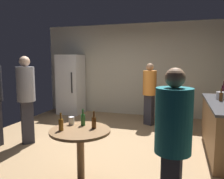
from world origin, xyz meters
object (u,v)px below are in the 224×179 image
object	(u,v)px
foreground_table	(80,137)
plastic_cup_white	(71,121)
kettle	(221,95)
beer_bottle_brown	(94,122)
person_in_gray_shirt	(26,93)
person_in_orange_shirt	(150,89)
wine_bottle_on_counter	(223,90)
person_in_teal_shirt	(173,138)
refrigerator	(71,84)
beer_bottle_green	(83,119)
beer_bottle_amber	(61,124)
beer_bottle_on_counter	(221,96)

from	to	relation	value
foreground_table	plastic_cup_white	size ratio (longest dim) A/B	7.27
kettle	foreground_table	world-z (taller)	kettle
beer_bottle_brown	plastic_cup_white	size ratio (longest dim) A/B	2.09
person_in_gray_shirt	person_in_orange_shirt	bearing A→B (deg)	86.36
wine_bottle_on_counter	plastic_cup_white	xyz separation A→B (m)	(-2.29, -2.30, -0.23)
person_in_teal_shirt	wine_bottle_on_counter	bearing A→B (deg)	-99.88
refrigerator	beer_bottle_green	xyz separation A→B (m)	(1.97, -3.39, -0.08)
person_in_orange_shirt	person_in_gray_shirt	world-z (taller)	person_in_gray_shirt
kettle	person_in_gray_shirt	distance (m)	3.74
beer_bottle_brown	person_in_teal_shirt	bearing A→B (deg)	-30.05
beer_bottle_green	foreground_table	bearing A→B (deg)	-77.49
refrigerator	beer_bottle_amber	size ratio (longest dim) A/B	7.83
foreground_table	beer_bottle_green	xyz separation A→B (m)	(-0.04, 0.18, 0.19)
beer_bottle_amber	person_in_gray_shirt	xyz separation A→B (m)	(-1.41, 1.13, 0.19)
beer_bottle_green	plastic_cup_white	world-z (taller)	beer_bottle_green
beer_bottle_on_counter	refrigerator	bearing A→B (deg)	156.14
beer_bottle_on_counter	person_in_orange_shirt	xyz separation A→B (m)	(-1.46, 1.20, -0.07)
refrigerator	wine_bottle_on_counter	size ratio (longest dim) A/B	5.81
beer_bottle_amber	person_in_teal_shirt	bearing A→B (deg)	-15.29
wine_bottle_on_counter	person_in_gray_shirt	xyz separation A→B (m)	(-3.71, -1.45, -0.01)
beer_bottle_brown	person_in_gray_shirt	bearing A→B (deg)	152.80
person_in_gray_shirt	beer_bottle_amber	bearing A→B (deg)	4.06
person_in_teal_shirt	person_in_orange_shirt	size ratio (longest dim) A/B	1.00
wine_bottle_on_counter	beer_bottle_amber	xyz separation A→B (m)	(-2.30, -2.58, -0.20)
refrigerator	beer_bottle_brown	distance (m)	4.09
refrigerator	beer_bottle_green	distance (m)	3.92
wine_bottle_on_counter	person_in_teal_shirt	size ratio (longest dim) A/B	0.20
refrigerator	wine_bottle_on_counter	distance (m)	4.24
beer_bottle_on_counter	plastic_cup_white	bearing A→B (deg)	-142.44
kettle	person_in_gray_shirt	size ratio (longest dim) A/B	0.14
beer_bottle_on_counter	person_in_orange_shirt	bearing A→B (deg)	140.44
foreground_table	person_in_teal_shirt	bearing A→B (deg)	-22.72
beer_bottle_brown	person_in_orange_shirt	xyz separation A→B (m)	(0.33, 2.93, 0.09)
refrigerator	person_in_orange_shirt	world-z (taller)	refrigerator
foreground_table	person_in_orange_shirt	world-z (taller)	person_in_orange_shirt
plastic_cup_white	person_in_teal_shirt	size ratio (longest dim) A/B	0.07
wine_bottle_on_counter	foreground_table	xyz separation A→B (m)	(-2.08, -2.46, -0.39)
plastic_cup_white	beer_bottle_green	bearing A→B (deg)	3.65
beer_bottle_amber	person_in_gray_shirt	distance (m)	1.82
beer_bottle_amber	beer_bottle_green	bearing A→B (deg)	59.43
wine_bottle_on_counter	person_in_gray_shirt	distance (m)	3.98
plastic_cup_white	beer_bottle_on_counter	bearing A→B (deg)	37.56
plastic_cup_white	refrigerator	bearing A→B (deg)	117.78
beer_bottle_on_counter	plastic_cup_white	xyz separation A→B (m)	(-2.15, -1.66, -0.19)
wine_bottle_on_counter	foreground_table	distance (m)	3.25
refrigerator	beer_bottle_amber	bearing A→B (deg)	-64.09
foreground_table	person_in_gray_shirt	world-z (taller)	person_in_gray_shirt
wine_bottle_on_counter	refrigerator	bearing A→B (deg)	164.83
kettle	person_in_teal_shirt	world-z (taller)	person_in_teal_shirt
beer_bottle_amber	plastic_cup_white	distance (m)	0.29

